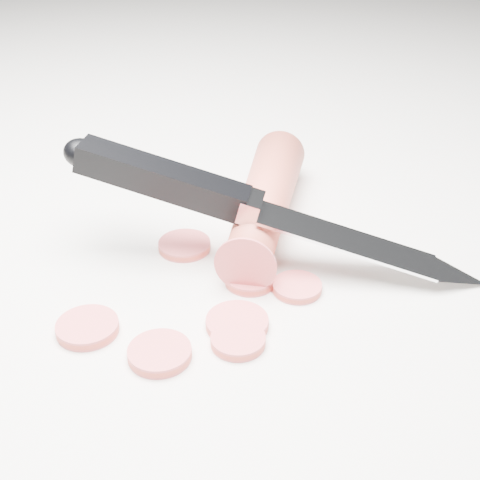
{
  "coord_description": "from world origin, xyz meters",
  "views": [
    {
      "loc": [
        0.02,
        -0.41,
        0.27
      ],
      "look_at": [
        0.03,
        -0.02,
        0.02
      ],
      "focal_mm": 50.0,
      "sensor_mm": 36.0,
      "label": 1
    }
  ],
  "objects": [
    {
      "name": "ground",
      "position": [
        0.0,
        0.0,
        0.0
      ],
      "size": [
        2.4,
        2.4,
        0.0
      ],
      "primitive_type": "plane",
      "color": "silver",
      "rests_on": "ground"
    },
    {
      "name": "carrot",
      "position": [
        0.05,
        0.03,
        0.02
      ],
      "size": [
        0.07,
        0.18,
        0.04
      ],
      "primitive_type": "cylinder",
      "rotation": [
        1.57,
        0.0,
        -0.2
      ],
      "color": "#CA4635",
      "rests_on": "ground"
    },
    {
      "name": "carrot_slice_0",
      "position": [
        -0.07,
        -0.09,
        0.0
      ],
      "size": [
        0.04,
        0.04,
        0.01
      ],
      "primitive_type": "cylinder",
      "color": "#D24A4D",
      "rests_on": "ground"
    },
    {
      "name": "carrot_slice_1",
      "position": [
        -0.02,
        -0.12,
        0.0
      ],
      "size": [
        0.04,
        0.04,
        0.01
      ],
      "primitive_type": "cylinder",
      "color": "#D24A4D",
      "rests_on": "ground"
    },
    {
      "name": "carrot_slice_2",
      "position": [
        0.02,
        -0.09,
        0.0
      ],
      "size": [
        0.04,
        0.04,
        0.01
      ],
      "primitive_type": "cylinder",
      "color": "#D24A4D",
      "rests_on": "ground"
    },
    {
      "name": "carrot_slice_3",
      "position": [
        0.06,
        -0.05,
        0.0
      ],
      "size": [
        0.03,
        0.03,
        0.01
      ],
      "primitive_type": "cylinder",
      "color": "#D24A4D",
      "rests_on": "ground"
    },
    {
      "name": "carrot_slice_4",
      "position": [
        0.03,
        -0.04,
        0.0
      ],
      "size": [
        0.04,
        0.04,
        0.01
      ],
      "primitive_type": "cylinder",
      "color": "#D24A4D",
      "rests_on": "ground"
    },
    {
      "name": "carrot_slice_5",
      "position": [
        -0.01,
        -0.0,
        0.0
      ],
      "size": [
        0.04,
        0.04,
        0.01
      ],
      "primitive_type": "cylinder",
      "color": "#D24A4D",
      "rests_on": "ground"
    },
    {
      "name": "carrot_slice_6",
      "position": [
        0.02,
        -0.11,
        0.0
      ],
      "size": [
        0.03,
        0.03,
        0.01
      ],
      "primitive_type": "cylinder",
      "color": "#D24A4D",
      "rests_on": "ground"
    },
    {
      "name": "kitchen_knife",
      "position": [
        0.05,
        -0.02,
        0.04
      ],
      "size": [
        0.3,
        0.09,
        0.09
      ],
      "primitive_type": null,
      "color": "silver",
      "rests_on": "ground"
    }
  ]
}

